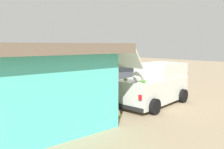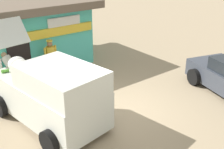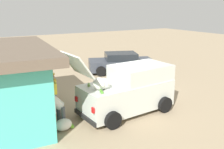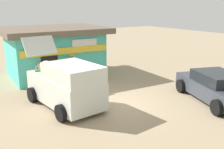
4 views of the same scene
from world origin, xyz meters
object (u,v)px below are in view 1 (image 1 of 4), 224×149
at_px(vendor_standing, 88,87).
at_px(paint_bucket, 76,97).
at_px(storefront_bar, 36,81).
at_px(unloaded_banana_pile, 113,113).
at_px(delivery_van, 155,84).
at_px(parked_sedan, 117,74).
at_px(customer_bending, 105,97).

xyz_separation_m(vendor_standing, paint_bucket, (1.56, -0.44, -0.77)).
xyz_separation_m(storefront_bar, unloaded_banana_pile, (-1.94, -2.19, -1.33)).
xyz_separation_m(delivery_van, parked_sedan, (5.87, -3.30, -0.35)).
xyz_separation_m(vendor_standing, customer_bending, (-1.56, 0.36, -0.11)).
height_order(storefront_bar, parked_sedan, storefront_bar).
distance_m(customer_bending, unloaded_banana_pile, 0.73).
bearing_deg(vendor_standing, delivery_van, -122.06).
bearing_deg(customer_bending, vendor_standing, -12.95).
distance_m(storefront_bar, unloaded_banana_pile, 3.21).
bearing_deg(paint_bucket, customer_bending, 165.70).
bearing_deg(paint_bucket, parked_sedan, -65.29).
relative_size(parked_sedan, customer_bending, 3.38).
bearing_deg(unloaded_banana_pile, parked_sedan, -46.16).
xyz_separation_m(parked_sedan, paint_bucket, (-2.59, 5.62, -0.45)).
distance_m(parked_sedan, customer_bending, 8.59).
relative_size(delivery_van, paint_bucket, 12.76).
distance_m(parked_sedan, vendor_standing, 7.34).
distance_m(storefront_bar, vendor_standing, 2.49).
distance_m(delivery_van, vendor_standing, 3.25).
bearing_deg(customer_bending, storefront_bar, 52.18).
bearing_deg(parked_sedan, delivery_van, 150.62).
xyz_separation_m(unloaded_banana_pile, paint_bucket, (3.46, -0.67, -0.01)).
height_order(storefront_bar, vendor_standing, storefront_bar).
bearing_deg(parked_sedan, unloaded_banana_pile, 133.84).
xyz_separation_m(delivery_van, unloaded_banana_pile, (-0.17, 2.99, -0.78)).
bearing_deg(storefront_bar, vendor_standing, -91.00).
relative_size(vendor_standing, customer_bending, 1.19).
bearing_deg(parked_sedan, vendor_standing, 124.38).
bearing_deg(storefront_bar, parked_sedan, -64.20).
xyz_separation_m(storefront_bar, customer_bending, (-1.61, -2.07, -0.68)).
bearing_deg(vendor_standing, storefront_bar, 89.00).
bearing_deg(customer_bending, paint_bucket, -14.30).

